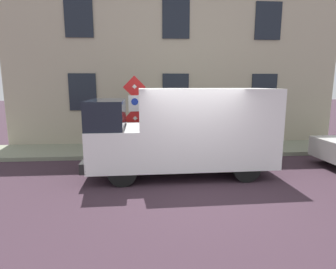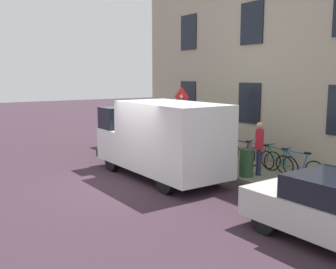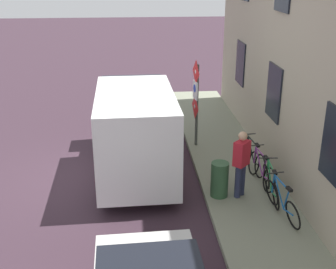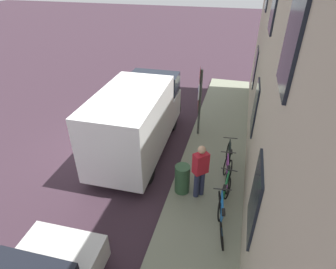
{
  "view_description": "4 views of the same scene",
  "coord_description": "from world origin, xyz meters",
  "px_view_note": "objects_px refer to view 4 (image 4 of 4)",
  "views": [
    {
      "loc": [
        -6.65,
        1.24,
        2.62
      ],
      "look_at": [
        2.35,
        0.53,
        0.98
      ],
      "focal_mm": 29.62,
      "sensor_mm": 36.0,
      "label": 1
    },
    {
      "loc": [
        -5.6,
        -10.56,
        3.36
      ],
      "look_at": [
        1.83,
        0.63,
        1.32
      ],
      "focal_mm": 42.35,
      "sensor_mm": 36.0,
      "label": 2
    },
    {
      "loc": [
        1.17,
        -11.23,
        5.56
      ],
      "look_at": [
        2.15,
        0.33,
        1.03
      ],
      "focal_mm": 46.61,
      "sensor_mm": 36.0,
      "label": 3
    },
    {
      "loc": [
        4.45,
        -7.67,
        5.92
      ],
      "look_at": [
        2.42,
        -0.16,
        1.04
      ],
      "focal_mm": 29.33,
      "sensor_mm": 36.0,
      "label": 4
    }
  ],
  "objects_px": {
    "bicycle_green": "(224,194)",
    "pedestrian": "(200,170)",
    "bicycle_purple": "(227,175)",
    "litter_bin": "(182,179)",
    "sign_post_stacked": "(199,95)",
    "bicycle_blue": "(221,217)",
    "delivery_van": "(137,118)",
    "bicycle_black": "(229,159)"
  },
  "relations": [
    {
      "from": "litter_bin",
      "to": "delivery_van",
      "type": "bearing_deg",
      "value": 138.01
    },
    {
      "from": "sign_post_stacked",
      "to": "delivery_van",
      "type": "height_order",
      "value": "sign_post_stacked"
    },
    {
      "from": "delivery_van",
      "to": "bicycle_green",
      "type": "bearing_deg",
      "value": -123.5
    },
    {
      "from": "pedestrian",
      "to": "litter_bin",
      "type": "xyz_separation_m",
      "value": [
        -0.51,
        0.05,
        -0.48
      ]
    },
    {
      "from": "bicycle_black",
      "to": "sign_post_stacked",
      "type": "bearing_deg",
      "value": 30.17
    },
    {
      "from": "bicycle_purple",
      "to": "litter_bin",
      "type": "distance_m",
      "value": 1.38
    },
    {
      "from": "delivery_van",
      "to": "bicycle_blue",
      "type": "xyz_separation_m",
      "value": [
        3.29,
        -2.91,
        -0.82
      ]
    },
    {
      "from": "delivery_van",
      "to": "bicycle_blue",
      "type": "distance_m",
      "value": 4.46
    },
    {
      "from": "bicycle_green",
      "to": "pedestrian",
      "type": "height_order",
      "value": "pedestrian"
    },
    {
      "from": "bicycle_purple",
      "to": "pedestrian",
      "type": "relative_size",
      "value": 1.0
    },
    {
      "from": "litter_bin",
      "to": "sign_post_stacked",
      "type": "bearing_deg",
      "value": 92.56
    },
    {
      "from": "delivery_van",
      "to": "bicycle_purple",
      "type": "height_order",
      "value": "delivery_van"
    },
    {
      "from": "delivery_van",
      "to": "pedestrian",
      "type": "height_order",
      "value": "delivery_van"
    },
    {
      "from": "bicycle_black",
      "to": "pedestrian",
      "type": "relative_size",
      "value": 1.0
    },
    {
      "from": "sign_post_stacked",
      "to": "bicycle_purple",
      "type": "distance_m",
      "value": 3.32
    },
    {
      "from": "pedestrian",
      "to": "litter_bin",
      "type": "relative_size",
      "value": 1.91
    },
    {
      "from": "bicycle_green",
      "to": "pedestrian",
      "type": "relative_size",
      "value": 1.0
    },
    {
      "from": "bicycle_green",
      "to": "bicycle_purple",
      "type": "bearing_deg",
      "value": 4.96
    },
    {
      "from": "sign_post_stacked",
      "to": "litter_bin",
      "type": "bearing_deg",
      "value": -87.44
    },
    {
      "from": "bicycle_blue",
      "to": "litter_bin",
      "type": "xyz_separation_m",
      "value": [
        -1.24,
        1.06,
        0.08
      ]
    },
    {
      "from": "delivery_van",
      "to": "bicycle_purple",
      "type": "distance_m",
      "value": 3.61
    },
    {
      "from": "sign_post_stacked",
      "to": "litter_bin",
      "type": "xyz_separation_m",
      "value": [
        0.15,
        -3.34,
        -1.2
      ]
    },
    {
      "from": "delivery_van",
      "to": "litter_bin",
      "type": "relative_size",
      "value": 5.97
    },
    {
      "from": "delivery_van",
      "to": "pedestrian",
      "type": "relative_size",
      "value": 3.12
    },
    {
      "from": "delivery_van",
      "to": "litter_bin",
      "type": "distance_m",
      "value": 2.85
    },
    {
      "from": "sign_post_stacked",
      "to": "bicycle_blue",
      "type": "distance_m",
      "value": 4.79
    },
    {
      "from": "bicycle_blue",
      "to": "litter_bin",
      "type": "height_order",
      "value": "litter_bin"
    },
    {
      "from": "delivery_van",
      "to": "bicycle_blue",
      "type": "height_order",
      "value": "delivery_van"
    },
    {
      "from": "bicycle_blue",
      "to": "bicycle_purple",
      "type": "xyz_separation_m",
      "value": [
        0.0,
        1.67,
        0.0
      ]
    },
    {
      "from": "sign_post_stacked",
      "to": "pedestrian",
      "type": "distance_m",
      "value": 3.52
    },
    {
      "from": "sign_post_stacked",
      "to": "delivery_van",
      "type": "distance_m",
      "value": 2.46
    },
    {
      "from": "bicycle_blue",
      "to": "bicycle_black",
      "type": "bearing_deg",
      "value": -7.99
    },
    {
      "from": "pedestrian",
      "to": "litter_bin",
      "type": "height_order",
      "value": "pedestrian"
    },
    {
      "from": "delivery_van",
      "to": "bicycle_black",
      "type": "relative_size",
      "value": 3.14
    },
    {
      "from": "sign_post_stacked",
      "to": "bicycle_green",
      "type": "relative_size",
      "value": 1.55
    },
    {
      "from": "bicycle_blue",
      "to": "delivery_van",
      "type": "bearing_deg",
      "value": 40.53
    },
    {
      "from": "bicycle_blue",
      "to": "bicycle_black",
      "type": "height_order",
      "value": "same"
    },
    {
      "from": "bicycle_purple",
      "to": "bicycle_green",
      "type": "bearing_deg",
      "value": 174.02
    },
    {
      "from": "delivery_van",
      "to": "bicycle_green",
      "type": "height_order",
      "value": "delivery_van"
    },
    {
      "from": "bicycle_blue",
      "to": "litter_bin",
      "type": "relative_size",
      "value": 1.91
    },
    {
      "from": "bicycle_green",
      "to": "sign_post_stacked",
      "type": "bearing_deg",
      "value": 26.16
    },
    {
      "from": "bicycle_black",
      "to": "bicycle_purple",
      "type": "bearing_deg",
      "value": 173.88
    }
  ]
}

